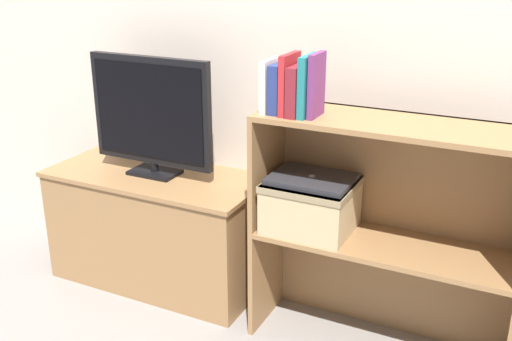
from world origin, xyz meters
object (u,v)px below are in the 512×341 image
at_px(book_ivory, 270,85).
at_px(book_teal, 308,86).
at_px(tv, 151,114).
at_px(laptop, 312,179).
at_px(book_crimson, 289,84).
at_px(storage_basket_left, 311,203).
at_px(book_navy, 279,88).
at_px(book_maroon, 299,90).
at_px(book_plum, 317,85).
at_px(tv_stand, 158,227).

relative_size(book_ivory, book_teal, 0.88).
height_order(tv, laptop, tv).
height_order(book_crimson, storage_basket_left, book_crimson).
bearing_deg(book_navy, book_maroon, 0.00).
relative_size(tv, book_ivory, 3.08).
relative_size(book_plum, storage_basket_left, 0.69).
distance_m(tv_stand, book_plum, 1.12).
bearing_deg(book_plum, book_navy, 180.00).
bearing_deg(book_plum, book_ivory, 180.00).
height_order(book_navy, book_plum, book_plum).
distance_m(book_plum, storage_basket_left, 0.47).
distance_m(book_crimson, book_teal, 0.07).
distance_m(tv_stand, book_maroon, 1.05).
bearing_deg(book_ivory, book_teal, 0.00).
xyz_separation_m(book_plum, storage_basket_left, (-0.02, 0.04, -0.47)).
height_order(book_navy, storage_basket_left, book_navy).
relative_size(tv, book_teal, 2.72).
bearing_deg(tv, storage_basket_left, -4.96).
bearing_deg(storage_basket_left, tv_stand, 174.93).
height_order(tv_stand, book_teal, book_teal).
height_order(tv, book_ivory, book_ivory).
relative_size(book_maroon, book_plum, 0.79).
height_order(book_maroon, book_plum, book_plum).
relative_size(book_navy, book_maroon, 0.99).
bearing_deg(storage_basket_left, tv, 175.04).
bearing_deg(storage_basket_left, book_maroon, -137.18).
bearing_deg(book_plum, tv, 172.19).
bearing_deg(book_navy, storage_basket_left, 19.29).
bearing_deg(laptop, book_maroon, -137.18).
distance_m(tv, book_ivory, 0.66).
bearing_deg(book_maroon, laptop, 42.82).
bearing_deg(book_teal, tv_stand, 171.77).
height_order(book_ivory, laptop, book_ivory).
distance_m(tv, laptop, 0.80).
distance_m(book_crimson, book_maroon, 0.04).
relative_size(book_crimson, storage_basket_left, 0.66).
relative_size(tv_stand, storage_basket_left, 3.01).
xyz_separation_m(book_ivory, book_navy, (0.04, 0.00, -0.01)).
relative_size(storage_basket_left, laptop, 1.06).
distance_m(tv_stand, book_ivory, 0.98).
distance_m(book_navy, book_maroon, 0.08).
relative_size(book_navy, storage_basket_left, 0.54).
distance_m(tv, storage_basket_left, 0.82).
distance_m(book_maroon, book_plum, 0.07).
bearing_deg(tv, tv_stand, 90.00).
bearing_deg(book_ivory, book_navy, 0.00).
relative_size(book_navy, book_crimson, 0.82).
relative_size(tv_stand, book_navy, 5.57).
relative_size(book_ivory, storage_basket_left, 0.58).
relative_size(book_navy, book_plum, 0.79).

